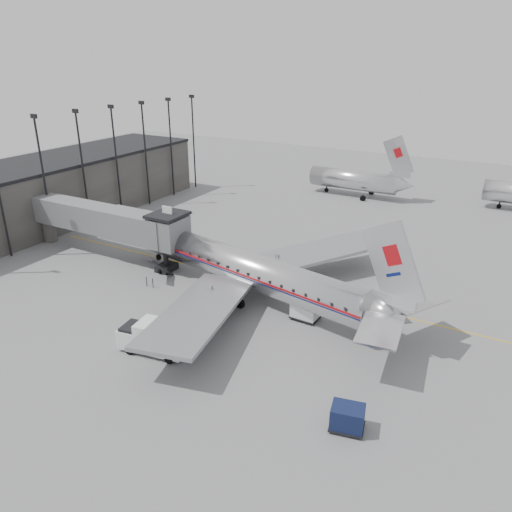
{
  "coord_description": "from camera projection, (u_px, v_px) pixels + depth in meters",
  "views": [
    {
      "loc": [
        23.21,
        -34.27,
        21.96
      ],
      "look_at": [
        0.88,
        5.12,
        3.2
      ],
      "focal_mm": 35.0,
      "sensor_mm": 36.0,
      "label": 1
    }
  ],
  "objects": [
    {
      "name": "ground",
      "position": [
        221.0,
        304.0,
        46.52
      ],
      "size": [
        160.0,
        160.0,
        0.0
      ],
      "primitive_type": "plane",
      "color": "slate",
      "rests_on": "ground"
    },
    {
      "name": "terminal",
      "position": [
        53.0,
        191.0,
        68.52
      ],
      "size": [
        12.0,
        46.0,
        8.0
      ],
      "primitive_type": "cube",
      "color": "#3D3A37",
      "rests_on": "ground"
    },
    {
      "name": "apron_line",
      "position": [
        279.0,
        286.0,
        49.98
      ],
      "size": [
        60.0,
        0.15,
        0.01
      ],
      "primitive_type": "cube",
      "rotation": [
        0.0,
        0.0,
        1.57
      ],
      "color": "gold",
      "rests_on": "ground"
    },
    {
      "name": "jet_bridge",
      "position": [
        113.0,
        223.0,
        55.46
      ],
      "size": [
        21.0,
        6.2,
        7.1
      ],
      "color": "#5B5E60",
      "rests_on": "ground"
    },
    {
      "name": "floodlight_masts",
      "position": [
        100.0,
        160.0,
        66.3
      ],
      "size": [
        0.9,
        42.25,
        15.25
      ],
      "color": "black",
      "rests_on": "ground"
    },
    {
      "name": "distant_aircraft_near",
      "position": [
        355.0,
        179.0,
        80.05
      ],
      "size": [
        16.39,
        3.2,
        10.26
      ],
      "color": "silver",
      "rests_on": "ground"
    },
    {
      "name": "airliner",
      "position": [
        248.0,
        269.0,
        47.21
      ],
      "size": [
        34.02,
        31.23,
        10.86
      ],
      "rotation": [
        0.0,
        0.0,
        -0.19
      ],
      "color": "silver",
      "rests_on": "ground"
    },
    {
      "name": "service_van",
      "position": [
        154.0,
        337.0,
        38.65
      ],
      "size": [
        5.8,
        2.94,
        2.61
      ],
      "rotation": [
        0.0,
        0.0,
        0.15
      ],
      "color": "silver",
      "rests_on": "ground"
    },
    {
      "name": "baggage_cart_navy",
      "position": [
        347.0,
        418.0,
        30.87
      ],
      "size": [
        2.43,
        2.04,
        1.68
      ],
      "rotation": [
        0.0,
        0.0,
        0.21
      ],
      "color": "#0E1739",
      "rests_on": "ground"
    },
    {
      "name": "baggage_cart_white",
      "position": [
        306.0,
        309.0,
        43.62
      ],
      "size": [
        2.46,
        1.92,
        1.88
      ],
      "rotation": [
        0.0,
        0.0,
        -0.04
      ],
      "color": "silver",
      "rests_on": "ground"
    },
    {
      "name": "ramp_worker",
      "position": [
        246.0,
        286.0,
        48.18
      ],
      "size": [
        0.75,
        0.7,
        1.71
      ],
      "primitive_type": "imported",
      "rotation": [
        0.0,
        0.0,
        0.64
      ],
      "color": "gold",
      "rests_on": "ground"
    }
  ]
}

